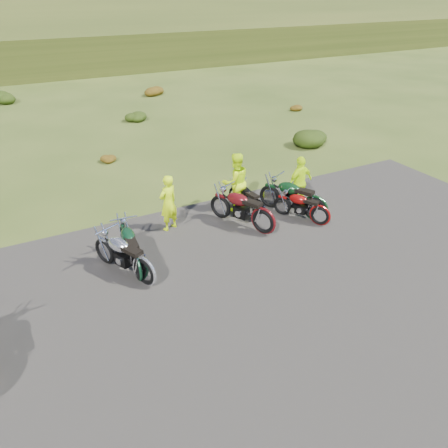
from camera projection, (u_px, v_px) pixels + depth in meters
ground at (219, 278)px, 10.81m from camera, size 300.00×300.00×0.00m
gravel_pad at (263, 327)px, 9.27m from camera, size 20.00×12.00×0.04m
hill_slope at (17, 47)px, 49.47m from camera, size 300.00×45.97×9.37m
shrub_3 at (3, 96)px, 26.17m from camera, size 1.56×1.56×0.92m
shrub_4 at (106, 157)px, 17.65m from camera, size 0.77×0.77×0.45m
shrub_5 at (135, 115)px, 22.90m from camera, size 1.03×1.03×0.61m
shrub_6 at (153, 89)px, 28.14m from camera, size 1.30×1.30×0.77m
shrub_7 at (311, 135)px, 19.47m from camera, size 1.56×1.56×0.92m
shrub_8 at (294, 106)px, 24.87m from camera, size 0.77×0.77×0.45m
motorcycle_2 at (139, 280)px, 10.74m from camera, size 0.89×2.22×1.14m
motorcycle_3 at (146, 285)px, 10.55m from camera, size 1.57×2.31×1.16m
motorcycle_4 at (263, 234)px, 12.69m from camera, size 1.68×2.43×1.22m
motorcycle_5 at (258, 220)px, 13.46m from camera, size 0.83×1.91×0.97m
motorcycle_6 at (319, 226)px, 13.13m from camera, size 1.46×1.91×0.97m
motorcycle_7 at (314, 221)px, 13.38m from camera, size 1.78×2.43×1.23m
person_middle at (168, 204)px, 12.53m from camera, size 0.72×0.60×1.69m
person_right_a at (235, 183)px, 13.61m from camera, size 0.92×0.72×1.87m
person_right_b at (300, 183)px, 13.81m from camera, size 1.06×0.58×1.70m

